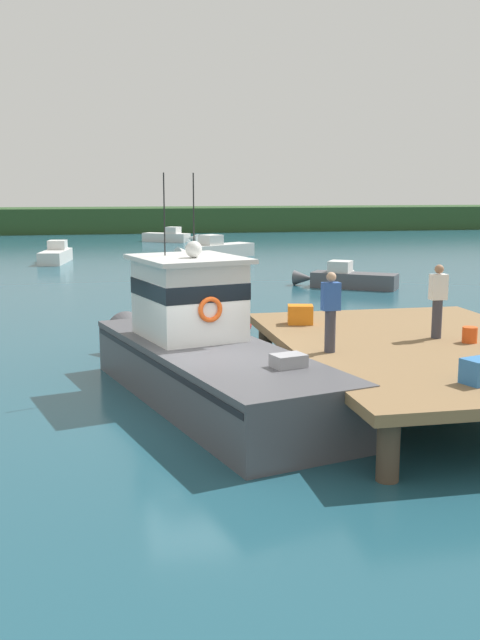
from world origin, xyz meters
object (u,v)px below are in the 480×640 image
moored_boat_off_the_point (57,255)px  bait_bucket (470,335)px  deckhand_further_back (438,300)px  mooring_buoy_inshore (245,325)px  crate_stack_near_edge (300,315)px  deckhand_by_the_boat (331,310)px  moored_boat_mid_harbor (170,237)px  mooring_buoy_channel_marker (351,273)px  moored_boat_far_right (347,279)px  main_fishing_boat (201,352)px  moored_boat_far_left (216,250)px

moored_boat_off_the_point → bait_bucket: bearing=-72.5°
deckhand_further_back → moored_boat_off_the_point: (-9.47, 30.97, -1.61)m
bait_bucket → mooring_buoy_inshore: 8.74m
crate_stack_near_edge → deckhand_by_the_boat: 3.19m
crate_stack_near_edge → deckhand_further_back: bearing=-42.0°
moored_boat_mid_harbor → mooring_buoy_channel_marker: (6.50, -25.62, -0.24)m
bait_bucket → moored_boat_far_right: bait_bucket is taller
main_fishing_boat → deckhand_by_the_boat: 2.99m
moored_boat_mid_harbor → moored_boat_far_left: (1.43, -14.25, 0.08)m
bait_bucket → moored_boat_off_the_point: bait_bucket is taller
moored_boat_far_right → moored_boat_far_left: size_ratio=0.80×
moored_boat_off_the_point → mooring_buoy_channel_marker: size_ratio=14.12×
deckhand_by_the_boat → bait_bucket: bearing=5.2°
deckhand_by_the_boat → moored_boat_off_the_point: size_ratio=0.31×
moored_boat_far_left → main_fishing_boat: bearing=-100.1°
mooring_buoy_channel_marker → moored_boat_off_the_point: bearing=145.1°
main_fishing_boat → moored_boat_mid_harbor: main_fishing_boat is taller
main_fishing_boat → deckhand_further_back: 5.31m
crate_stack_near_edge → bait_bucket: bearing=-43.6°
moored_boat_mid_harbor → mooring_buoy_channel_marker: size_ratio=12.39×
bait_bucket → moored_boat_far_left: 32.51m
deckhand_by_the_boat → deckhand_further_back: same height
mooring_buoy_inshore → deckhand_further_back: bearing=-69.6°
crate_stack_near_edge → moored_boat_far_right: size_ratio=0.13×
main_fishing_boat → mooring_buoy_inshore: bearing=70.9°
moored_boat_off_the_point → main_fishing_boat: bearing=-82.0°
crate_stack_near_edge → main_fishing_boat: bearing=-147.6°
deckhand_by_the_boat → moored_boat_off_the_point: (-6.72, 31.85, -1.61)m
main_fishing_boat → deckhand_by_the_boat: (2.43, -1.40, 1.05)m
bait_bucket → moored_boat_off_the_point: 33.10m
bait_bucket → main_fishing_boat: bearing=169.0°
moored_boat_off_the_point → mooring_buoy_inshore: bearing=-74.1°
main_fishing_boat → moored_boat_far_right: (9.02, 16.10, -0.59)m
bait_bucket → deckhand_further_back: 1.03m
crate_stack_near_edge → mooring_buoy_channel_marker: 20.01m
bait_bucket → mooring_buoy_inshore: size_ratio=0.79×
crate_stack_near_edge → moored_boat_off_the_point: 29.60m
bait_bucket → deckhand_by_the_boat: (-3.23, -0.29, 0.69)m
moored_boat_mid_harbor → moored_boat_far_left: size_ratio=0.82×
main_fishing_boat → mooring_buoy_channel_marker: size_ratio=27.02×
moored_boat_far_right → mooring_buoy_inshore: bearing=-125.8°
moored_boat_far_left → mooring_buoy_channel_marker: (5.06, -11.36, -0.32)m
main_fishing_boat → mooring_buoy_inshore: 7.38m
deckhand_by_the_boat → moored_boat_far_right: 18.77m
deckhand_by_the_boat → main_fishing_boat: bearing=150.1°
moored_boat_off_the_point → moored_boat_mid_harbor: size_ratio=1.14×
deckhand_by_the_boat → moored_boat_far_left: 32.98m
moored_boat_mid_harbor → moored_boat_far_left: 14.33m
moored_boat_far_left → mooring_buoy_inshore: (-3.19, -24.47, -0.29)m
main_fishing_boat → bait_bucket: bearing=-11.0°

